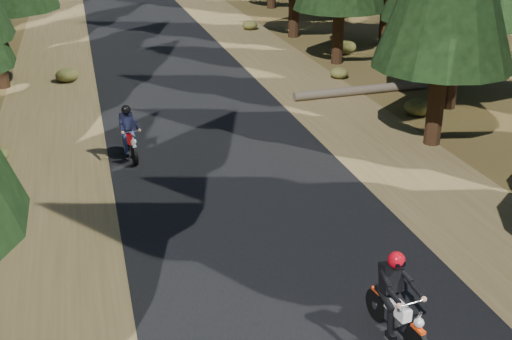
% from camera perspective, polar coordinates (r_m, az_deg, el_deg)
% --- Properties ---
extents(ground, '(120.00, 120.00, 0.00)m').
position_cam_1_polar(ground, '(13.13, 1.74, -6.93)').
color(ground, '#4E3B1B').
rests_on(ground, ground).
extents(road, '(6.00, 100.00, 0.01)m').
position_cam_1_polar(road, '(17.48, -3.03, 1.10)').
color(road, black).
rests_on(road, ground).
extents(shoulder_l, '(3.20, 100.00, 0.01)m').
position_cam_1_polar(shoulder_l, '(17.20, -18.16, -0.49)').
color(shoulder_l, brown).
rests_on(shoulder_l, ground).
extents(shoulder_r, '(3.20, 100.00, 0.01)m').
position_cam_1_polar(shoulder_r, '(18.91, 10.72, 2.47)').
color(shoulder_r, brown).
rests_on(shoulder_r, ground).
extents(log_near, '(5.22, 0.63, 0.32)m').
position_cam_1_polar(log_near, '(23.38, 9.39, 7.02)').
color(log_near, '#4C4233').
rests_on(log_near, ground).
extents(understory_shrubs, '(16.90, 31.46, 0.62)m').
position_cam_1_polar(understory_shrubs, '(21.45, -1.25, 6.13)').
color(understory_shrubs, '#474C1E').
rests_on(understory_shrubs, ground).
extents(rider_lead, '(0.73, 1.75, 1.52)m').
position_cam_1_polar(rider_lead, '(10.65, 12.42, -12.25)').
color(rider_lead, white).
rests_on(rider_lead, road).
extents(rider_follow, '(0.70, 1.68, 1.45)m').
position_cam_1_polar(rider_follow, '(17.60, -11.18, 2.53)').
color(rider_follow, '#960A0B').
rests_on(rider_follow, road).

